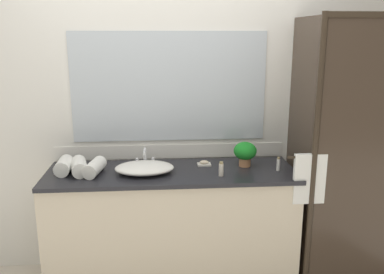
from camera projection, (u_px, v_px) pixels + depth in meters
name	position (u px, v px, depth m)	size (l,w,h in m)	color
wall_back_with_mirror	(169.00, 108.00, 3.21)	(4.40, 0.06, 2.60)	silver
vanity_cabinet	(172.00, 227.00, 3.10)	(1.80, 0.58, 0.90)	beige
shower_enclosure	(355.00, 158.00, 2.87)	(1.20, 0.59, 2.00)	#2D2319
sink_basin	(144.00, 168.00, 2.93)	(0.42, 0.30, 0.07)	white
faucet	(145.00, 160.00, 3.08)	(0.17, 0.15, 0.14)	silver
potted_plant	(245.00, 152.00, 3.06)	(0.17, 0.17, 0.19)	#B77A51
soap_dish	(204.00, 163.00, 3.11)	(0.10, 0.07, 0.04)	silver
amenity_bottle_shampoo	(278.00, 164.00, 2.98)	(0.02, 0.02, 0.10)	white
amenity_bottle_lotion	(221.00, 169.00, 2.87)	(0.03, 0.03, 0.10)	silver
rolled_towel_near_edge	(64.00, 166.00, 2.92)	(0.11, 0.11, 0.21)	white
rolled_towel_middle	(79.00, 167.00, 2.90)	(0.11, 0.11, 0.23)	white
rolled_towel_far_edge	(95.00, 167.00, 2.90)	(0.10, 0.10, 0.24)	white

